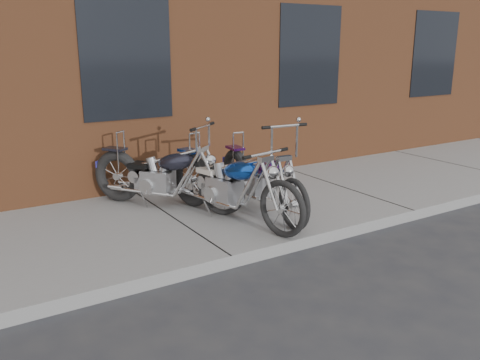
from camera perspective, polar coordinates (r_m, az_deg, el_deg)
ground at (r=5.71m, az=-0.96°, el=-9.91°), size 120.00×120.00×0.00m
sidewalk at (r=6.91m, az=-7.41°, el=-4.83°), size 22.00×3.00×0.15m
chopper_purple at (r=7.03m, az=2.26°, el=-0.17°), size 0.56×2.31×1.29m
chopper_blue at (r=6.68m, az=-1.20°, el=-0.75°), size 0.77×2.43×1.07m
chopper_third at (r=7.25m, az=-8.60°, el=0.26°), size 1.50×2.01×1.22m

